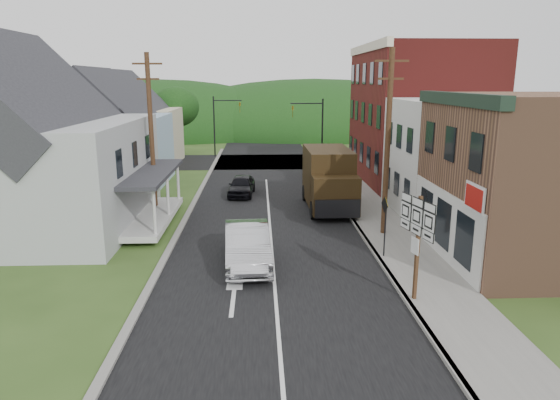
{
  "coord_description": "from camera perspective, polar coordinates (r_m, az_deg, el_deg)",
  "views": [
    {
      "loc": [
        -0.54,
        -20.0,
        7.52
      ],
      "look_at": [
        0.4,
        2.13,
        2.2
      ],
      "focal_mm": 32.0,
      "sensor_mm": 36.0,
      "label": 1
    }
  ],
  "objects": [
    {
      "name": "tree_left_c",
      "position": [
        44.09,
        -27.63,
        9.94
      ],
      "size": [
        5.8,
        5.8,
        8.41
      ],
      "color": "#382616",
      "rests_on": "ground"
    },
    {
      "name": "dark_sedan",
      "position": [
        33.44,
        -4.41,
        1.64
      ],
      "size": [
        1.92,
        4.06,
        1.34
      ],
      "primitive_type": "imported",
      "rotation": [
        0.0,
        0.0,
        -0.09
      ],
      "color": "black",
      "rests_on": "ground"
    },
    {
      "name": "storefront_red",
      "position": [
        38.93,
        15.49,
        9.31
      ],
      "size": [
        8.0,
        12.0,
        10.0
      ],
      "primitive_type": "cube",
      "color": "maroon",
      "rests_on": "ground"
    },
    {
      "name": "house_cream",
      "position": [
        47.45,
        -15.95,
        8.36
      ],
      "size": [
        7.14,
        8.16,
        7.28
      ],
      "color": "beige",
      "rests_on": "ground"
    },
    {
      "name": "traffic_signal_left",
      "position": [
        50.78,
        -6.76,
        9.16
      ],
      "size": [
        2.87,
        0.2,
        6.0
      ],
      "color": "black",
      "rests_on": "ground"
    },
    {
      "name": "tree_left_d",
      "position": [
        52.75,
        -11.85,
        10.36
      ],
      "size": [
        4.8,
        4.8,
        6.94
      ],
      "color": "#382616",
      "rests_on": "ground"
    },
    {
      "name": "warning_sign",
      "position": [
        21.6,
        11.91,
        -2.05
      ],
      "size": [
        0.16,
        0.73,
        2.64
      ],
      "rotation": [
        0.0,
        0.0,
        0.13
      ],
      "color": "black",
      "rests_on": "sidewalk_right"
    },
    {
      "name": "forested_ridge",
      "position": [
        75.38,
        -2.02,
        7.77
      ],
      "size": [
        90.0,
        30.0,
        16.0
      ],
      "primitive_type": "ellipsoid",
      "color": "black",
      "rests_on": "ground"
    },
    {
      "name": "cross_road",
      "position": [
        47.61,
        -1.75,
        4.41
      ],
      "size": [
        60.0,
        9.0,
        0.02
      ],
      "primitive_type": "cube",
      "color": "black",
      "rests_on": "ground"
    },
    {
      "name": "house_blue",
      "position": [
        38.65,
        -18.27,
        7.15
      ],
      "size": [
        7.14,
        8.16,
        7.28
      ],
      "color": "#9CBAD5",
      "rests_on": "ground"
    },
    {
      "name": "sidewalk_right",
      "position": [
        29.68,
        10.18,
        -1.24
      ],
      "size": [
        2.8,
        55.0,
        0.15
      ],
      "primitive_type": "cube",
      "color": "slate",
      "rests_on": "ground"
    },
    {
      "name": "utility_pole_left",
      "position": [
        28.78,
        -14.5,
        7.37
      ],
      "size": [
        1.6,
        0.26,
        9.0
      ],
      "color": "#472D19",
      "rests_on": "ground"
    },
    {
      "name": "utility_pole_right",
      "position": [
        24.46,
        12.2,
        6.48
      ],
      "size": [
        1.6,
        0.26,
        9.0
      ],
      "color": "#472D19",
      "rests_on": "ground"
    },
    {
      "name": "house_gray",
      "position": [
        28.61,
        -26.16,
        5.53
      ],
      "size": [
        10.2,
        12.24,
        8.35
      ],
      "color": "#A7ABAC",
      "rests_on": "ground"
    },
    {
      "name": "road",
      "position": [
        30.94,
        -1.36,
        -0.57
      ],
      "size": [
        9.0,
        90.0,
        0.02
      ],
      "primitive_type": "cube",
      "color": "black",
      "rests_on": "ground"
    },
    {
      "name": "silver_sedan",
      "position": [
        20.82,
        -3.75,
        -5.22
      ],
      "size": [
        2.09,
        5.23,
        1.69
      ],
      "primitive_type": "imported",
      "rotation": [
        0.0,
        0.0,
        0.06
      ],
      "color": "silver",
      "rests_on": "ground"
    },
    {
      "name": "ground",
      "position": [
        21.38,
        -0.84,
        -7.09
      ],
      "size": [
        120.0,
        120.0,
        0.0
      ],
      "primitive_type": "plane",
      "color": "#2D4719",
      "rests_on": "ground"
    },
    {
      "name": "traffic_signal_right",
      "position": [
        43.93,
        3.95,
        8.56
      ],
      "size": [
        2.87,
        0.2,
        6.0
      ],
      "color": "black",
      "rests_on": "ground"
    },
    {
      "name": "storefront_tan",
      "position": [
        23.59,
        27.76,
        2.13
      ],
      "size": [
        8.0,
        8.0,
        7.0
      ],
      "primitive_type": "cube",
      "color": "brown",
      "rests_on": "ground"
    },
    {
      "name": "curb_left",
      "position": [
        29.27,
        -10.43,
        -1.49
      ],
      "size": [
        0.3,
        55.0,
        0.12
      ],
      "primitive_type": "cube",
      "color": "slate",
      "rests_on": "ground"
    },
    {
      "name": "curb_right",
      "position": [
        29.42,
        7.61,
        -1.28
      ],
      "size": [
        0.2,
        55.0,
        0.15
      ],
      "primitive_type": "cube",
      "color": "slate",
      "rests_on": "ground"
    },
    {
      "name": "route_sign_cluster",
      "position": [
        17.41,
        15.39,
        -3.7
      ],
      "size": [
        0.55,
        2.05,
        3.65
      ],
      "rotation": [
        0.0,
        0.0,
        0.23
      ],
      "color": "#472D19",
      "rests_on": "sidewalk_right"
    },
    {
      "name": "storefront_white",
      "position": [
        30.25,
        20.71,
        4.52
      ],
      "size": [
        8.0,
        7.0,
        6.5
      ],
      "primitive_type": "cube",
      "color": "silver",
      "rests_on": "ground"
    },
    {
      "name": "delivery_van",
      "position": [
        29.77,
        5.61,
        2.36
      ],
      "size": [
        2.71,
        6.39,
        3.56
      ],
      "rotation": [
        0.0,
        0.0,
        0.01
      ],
      "color": "black",
      "rests_on": "ground"
    }
  ]
}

